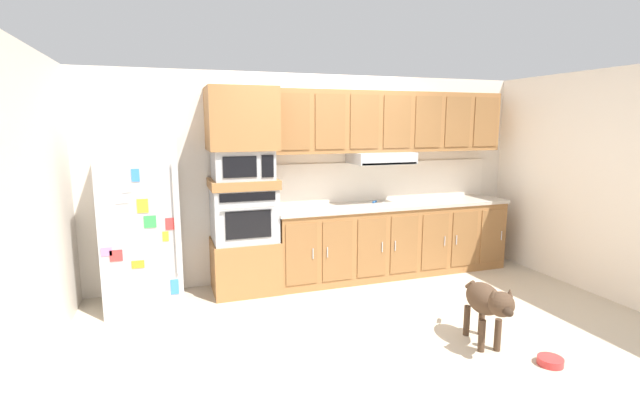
# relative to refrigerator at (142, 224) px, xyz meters

# --- Properties ---
(ground_plane) EXTENTS (9.60, 9.60, 0.00)m
(ground_plane) POSITION_rel_refrigerator_xyz_m (2.06, -0.68, -0.88)
(ground_plane) COLOR beige
(back_kitchen_wall) EXTENTS (6.20, 0.12, 2.50)m
(back_kitchen_wall) POSITION_rel_refrigerator_xyz_m (2.06, 0.43, 0.37)
(back_kitchen_wall) COLOR silver
(back_kitchen_wall) RESTS_ON ground
(side_panel_left) EXTENTS (0.12, 7.10, 2.50)m
(side_panel_left) POSITION_rel_refrigerator_xyz_m (-0.74, -0.68, 0.37)
(side_panel_left) COLOR silver
(side_panel_left) RESTS_ON ground
(side_panel_right) EXTENTS (0.12, 7.10, 2.50)m
(side_panel_right) POSITION_rel_refrigerator_xyz_m (4.86, -0.68, 0.37)
(side_panel_right) COLOR white
(side_panel_right) RESTS_ON ground
(refrigerator) EXTENTS (0.76, 0.73, 1.76)m
(refrigerator) POSITION_rel_refrigerator_xyz_m (0.00, 0.00, 0.00)
(refrigerator) COLOR #ADADB2
(refrigerator) RESTS_ON ground
(oven_base_cabinet) EXTENTS (0.74, 0.62, 0.60)m
(oven_base_cabinet) POSITION_rel_refrigerator_xyz_m (1.08, 0.07, -0.58)
(oven_base_cabinet) COLOR #996638
(oven_base_cabinet) RESTS_ON ground
(built_in_oven) EXTENTS (0.70, 0.62, 0.60)m
(built_in_oven) POSITION_rel_refrigerator_xyz_m (1.08, 0.07, 0.02)
(built_in_oven) COLOR #A8AAAF
(built_in_oven) RESTS_ON oven_base_cabinet
(appliance_mid_shelf) EXTENTS (0.74, 0.62, 0.10)m
(appliance_mid_shelf) POSITION_rel_refrigerator_xyz_m (1.08, 0.07, 0.37)
(appliance_mid_shelf) COLOR #996638
(appliance_mid_shelf) RESTS_ON built_in_oven
(microwave) EXTENTS (0.64, 0.54, 0.32)m
(microwave) POSITION_rel_refrigerator_xyz_m (1.08, 0.07, 0.58)
(microwave) COLOR #A8AAAF
(microwave) RESTS_ON appliance_mid_shelf
(appliance_upper_cabinet) EXTENTS (0.74, 0.62, 0.68)m
(appliance_upper_cabinet) POSITION_rel_refrigerator_xyz_m (1.08, 0.07, 1.08)
(appliance_upper_cabinet) COLOR #996638
(appliance_upper_cabinet) RESTS_ON microwave
(lower_cabinet_run) EXTENTS (3.04, 0.63, 0.88)m
(lower_cabinet_run) POSITION_rel_refrigerator_xyz_m (2.97, 0.07, -0.44)
(lower_cabinet_run) COLOR #996638
(lower_cabinet_run) RESTS_ON ground
(countertop_slab) EXTENTS (3.08, 0.64, 0.04)m
(countertop_slab) POSITION_rel_refrigerator_xyz_m (2.97, 0.07, 0.02)
(countertop_slab) COLOR #BCB2A3
(countertop_slab) RESTS_ON lower_cabinet_run
(backsplash_panel) EXTENTS (3.08, 0.02, 0.50)m
(backsplash_panel) POSITION_rel_refrigerator_xyz_m (2.97, 0.36, 0.29)
(backsplash_panel) COLOR white
(backsplash_panel) RESTS_ON countertop_slab
(upper_cabinet_with_hood) EXTENTS (3.04, 0.48, 0.88)m
(upper_cabinet_with_hood) POSITION_rel_refrigerator_xyz_m (2.96, 0.19, 1.02)
(upper_cabinet_with_hood) COLOR #996638
(upper_cabinet_with_hood) RESTS_ON backsplash_panel
(screwdriver) EXTENTS (0.17, 0.17, 0.03)m
(screwdriver) POSITION_rel_refrigerator_xyz_m (2.76, 0.15, 0.05)
(screwdriver) COLOR blue
(screwdriver) RESTS_ON countertop_slab
(dog) EXTENTS (0.35, 0.81, 0.60)m
(dog) POSITION_rel_refrigerator_xyz_m (2.81, -1.96, -0.48)
(dog) COLOR #473323
(dog) RESTS_ON ground
(dog_food_bowl) EXTENTS (0.20, 0.20, 0.06)m
(dog_food_bowl) POSITION_rel_refrigerator_xyz_m (3.10, -2.38, -0.85)
(dog_food_bowl) COLOR red
(dog_food_bowl) RESTS_ON ground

